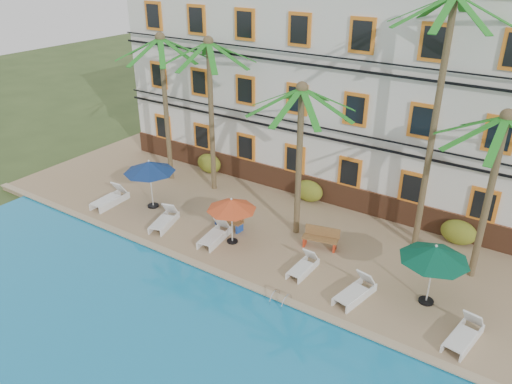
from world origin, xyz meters
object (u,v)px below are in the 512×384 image
Objects in this scene: lounger_a at (110,198)px; bench_left at (230,218)px; palm_c at (300,138)px; palm_e at (494,172)px; palm_d at (439,98)px; umbrella_green at (435,254)px; umbrella_blue at (149,167)px; lounger_d at (303,266)px; palm_a at (164,88)px; umbrella_red at (232,205)px; bench_right at (320,237)px; lounger_f at (464,334)px; lounger_c at (215,235)px; lounger_e at (356,291)px; palm_b at (210,95)px; lounger_b at (164,220)px; pool_ladder at (281,301)px.

lounger_a reaches higher than bench_left.
palm_c is 1.02× the size of palm_e.
umbrella_green is (1.57, -3.58, -4.40)m from palm_d.
palm_d is 6.71× the size of bench_left.
lounger_d is (8.84, -0.71, -1.87)m from umbrella_blue.
palm_a is 3.21× the size of umbrella_green.
palm_e is 3.13× the size of umbrella_red.
umbrella_blue reaches higher than umbrella_green.
lounger_a is at bearing -176.07° from umbrella_green.
lounger_f is at bearing -21.38° from bench_right.
palm_c is 7.00m from umbrella_green.
palm_e is at bearing -20.33° from palm_d.
umbrella_green is 1.24× the size of lounger_c.
palm_a is at bearing 156.84° from bench_left.
lounger_e is (4.11, -2.89, -4.18)m from palm_c.
lounger_c is at bearing -134.98° from palm_c.
palm_e is 6.47m from lounger_e.
lounger_c is at bearing -160.33° from palm_e.
lounger_e is at bearing -13.21° from bench_left.
lounger_f is at bearing -2.45° from lounger_c.
lounger_d is 1.07× the size of bench_right.
umbrella_green is at bearing 4.06° from umbrella_red.
palm_c is at bearing -14.56° from palm_b.
lounger_f is at bearing -1.00° from lounger_a.
umbrella_green reaches higher than lounger_a.
palm_b reaches higher than lounger_b.
lounger_a is at bearing -95.64° from palm_a.
bench_left reaches higher than pool_ladder.
palm_d reaches higher than bench_left.
lounger_a reaches higher than lounger_e.
palm_a is 8.77m from palm_c.
bench_left is 0.98× the size of bench_right.
palm_e is (15.98, -0.31, -0.65)m from palm_a.
palm_b is 6.22m from bench_left.
palm_d is 10.62m from lounger_c.
umbrella_blue is 5.24m from umbrella_red.
bench_left is (3.12, -2.80, -4.60)m from palm_b.
lounger_c is at bearing -10.21° from umbrella_blue.
palm_d is 7.27m from bench_right.
lounger_f is (10.55, -0.45, -0.00)m from lounger_c.
palm_c is 3.28× the size of lounger_a.
palm_e is 4.35× the size of bench_left.
bench_right is (-6.50, 2.54, 0.18)m from lounger_f.
bench_left is (-0.86, 1.00, -1.35)m from umbrella_red.
lounger_f reaches higher than pool_ladder.
palm_d is at bearing 25.04° from lounger_b.
palm_a is 3.91× the size of lounger_b.
umbrella_red is 4.83m from pool_ladder.
palm_b is at bearing 96.91° from lounger_b.
lounger_d is 0.85× the size of lounger_f.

